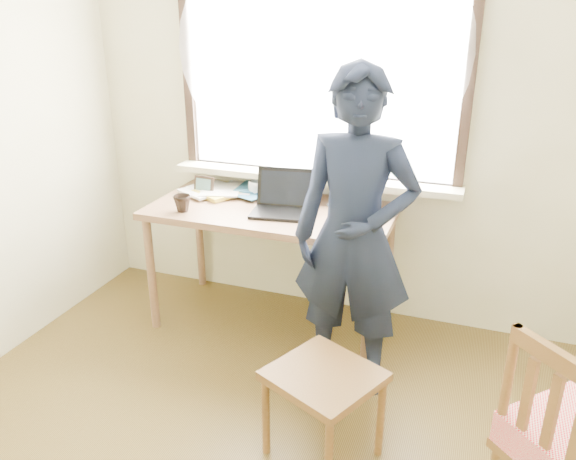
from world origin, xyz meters
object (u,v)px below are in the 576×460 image
(mug_dark, at_px, (182,203))
(side_chair, at_px, (576,449))
(laptop, at_px, (284,202))
(desk, at_px, (271,221))
(work_chair, at_px, (324,386))
(person, at_px, (354,237))
(mug_white, at_px, (258,188))

(mug_dark, height_order, side_chair, side_chair)
(mug_dark, distance_m, side_chair, 2.34)
(laptop, height_order, mug_dark, laptop)
(side_chair, bearing_deg, desk, 143.45)
(desk, xyz_separation_m, side_chair, (1.62, -1.20, -0.22))
(mug_dark, relative_size, work_chair, 0.19)
(person, bearing_deg, mug_white, 140.75)
(laptop, relative_size, side_chair, 0.42)
(mug_white, xyz_separation_m, work_chair, (0.81, -1.21, -0.47))
(mug_white, distance_m, side_chair, 2.30)
(side_chair, height_order, person, person)
(mug_white, distance_m, mug_dark, 0.53)
(laptop, height_order, work_chair, laptop)
(desk, bearing_deg, mug_white, 130.91)
(laptop, bearing_deg, desk, 162.69)
(side_chair, bearing_deg, person, 142.38)
(desk, distance_m, mug_white, 0.29)
(laptop, relative_size, mug_dark, 3.70)
(mug_white, xyz_separation_m, side_chair, (1.79, -1.40, -0.35))
(person, bearing_deg, side_chair, -38.49)
(desk, bearing_deg, work_chair, -57.59)
(side_chair, relative_size, person, 0.55)
(work_chair, height_order, side_chair, side_chair)
(work_chair, bearing_deg, desk, 122.41)
(laptop, distance_m, person, 0.66)
(desk, xyz_separation_m, laptop, (0.09, -0.03, 0.14))
(work_chair, bearing_deg, side_chair, -10.73)
(desk, distance_m, side_chair, 2.03)
(mug_dark, relative_size, side_chair, 0.11)
(mug_dark, relative_size, person, 0.06)
(mug_white, height_order, work_chair, mug_white)
(mug_dark, bearing_deg, laptop, 19.50)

